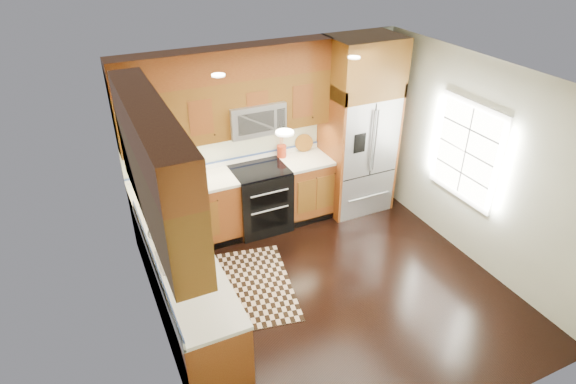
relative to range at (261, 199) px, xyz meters
name	(u,v)px	position (x,y,z in m)	size (l,w,h in m)	color
ground	(332,291)	(0.25, -1.67, -0.47)	(4.00, 4.00, 0.00)	black
wall_back	(266,134)	(0.25, 0.33, 0.83)	(4.00, 0.02, 2.60)	beige
wall_left	(152,247)	(-1.75, -1.67, 0.83)	(0.02, 4.00, 2.60)	beige
wall_right	(478,165)	(2.25, -1.67, 0.83)	(0.02, 4.00, 2.60)	beige
window	(466,151)	(2.23, -1.47, 0.93)	(0.04, 1.10, 1.30)	white
base_cabinets	(211,247)	(-0.98, -0.77, -0.02)	(2.85, 3.00, 0.90)	brown
countertop	(216,207)	(-0.84, -0.65, 0.45)	(2.86, 3.01, 0.04)	white
upper_cabinets	(201,120)	(-0.90, -0.58, 1.56)	(2.85, 3.00, 1.15)	brown
range	(261,199)	(0.00, 0.00, 0.00)	(0.76, 0.67, 0.95)	black
microwave	(254,117)	(0.00, 0.13, 1.19)	(0.76, 0.40, 0.42)	#B2B2B7
refrigerator	(359,127)	(1.55, -0.04, 0.83)	(0.98, 0.75, 2.60)	#B2B2B7
sink_faucet	(178,253)	(-1.48, -1.44, 0.52)	(0.54, 0.44, 0.37)	#B2B2B7
rug	(255,285)	(-0.57, -1.18, -0.46)	(0.87, 1.45, 0.01)	black
knife_block	(181,171)	(-1.05, 0.16, 0.60)	(0.12, 0.16, 0.32)	#B47C57
utensil_crock	(282,149)	(0.44, 0.24, 0.60)	(0.15, 0.15, 0.38)	maroon
cutting_board	(304,150)	(0.82, 0.27, 0.48)	(0.27, 0.27, 0.02)	brown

